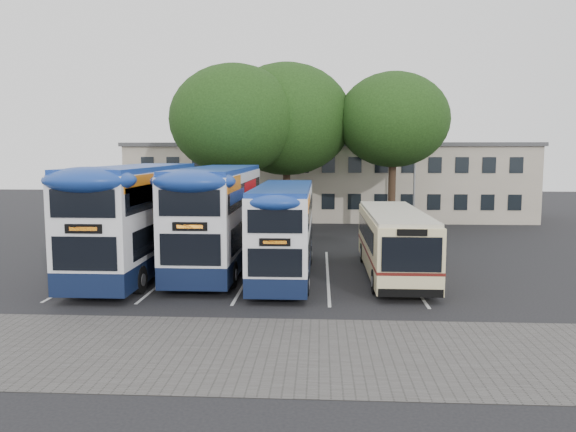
% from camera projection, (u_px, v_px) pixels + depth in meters
% --- Properties ---
extents(ground, '(120.00, 120.00, 0.00)m').
position_uv_depth(ground, '(336.00, 304.00, 20.34)').
color(ground, black).
rests_on(ground, ground).
extents(paving_strip, '(40.00, 6.00, 0.01)m').
position_uv_depth(paving_strip, '(269.00, 351.00, 15.49)').
color(paving_strip, '#595654').
rests_on(paving_strip, ground).
extents(bay_lines, '(14.12, 11.00, 0.01)m').
position_uv_depth(bay_lines, '(251.00, 273.00, 25.51)').
color(bay_lines, silver).
rests_on(bay_lines, ground).
extents(depot_building, '(32.40, 8.40, 6.20)m').
position_uv_depth(depot_building, '(328.00, 180.00, 46.75)').
color(depot_building, '#AA9E89').
rests_on(depot_building, ground).
extents(lamp_post, '(0.25, 1.05, 9.06)m').
position_uv_depth(lamp_post, '(415.00, 158.00, 39.22)').
color(lamp_post, gray).
rests_on(lamp_post, ground).
extents(tree_left, '(8.27, 8.27, 11.07)m').
position_uv_depth(tree_left, '(234.00, 120.00, 35.94)').
color(tree_left, black).
rests_on(tree_left, ground).
extents(tree_mid, '(8.96, 8.96, 11.50)m').
position_uv_depth(tree_mid, '(287.00, 120.00, 38.33)').
color(tree_mid, black).
rests_on(tree_mid, ground).
extents(tree_right, '(7.36, 7.36, 10.72)m').
position_uv_depth(tree_right, '(393.00, 120.00, 36.97)').
color(tree_right, black).
rests_on(tree_right, ground).
extents(bus_dd_left, '(2.83, 11.66, 4.86)m').
position_uv_depth(bus_dd_left, '(138.00, 214.00, 25.38)').
color(bus_dd_left, '#0F1A38').
rests_on(bus_dd_left, ground).
extents(bus_dd_mid, '(2.77, 11.42, 4.76)m').
position_uv_depth(bus_dd_mid, '(218.00, 213.00, 26.29)').
color(bus_dd_mid, '#0F1A38').
rests_on(bus_dd_mid, ground).
extents(bus_dd_right, '(2.35, 9.69, 4.03)m').
position_uv_depth(bus_dd_right, '(284.00, 227.00, 24.47)').
color(bus_dd_right, '#0F1A38').
rests_on(bus_dd_right, ground).
extents(bus_single, '(2.48, 9.76, 2.91)m').
position_uv_depth(bus_single, '(394.00, 239.00, 24.90)').
color(bus_single, beige).
rests_on(bus_single, ground).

